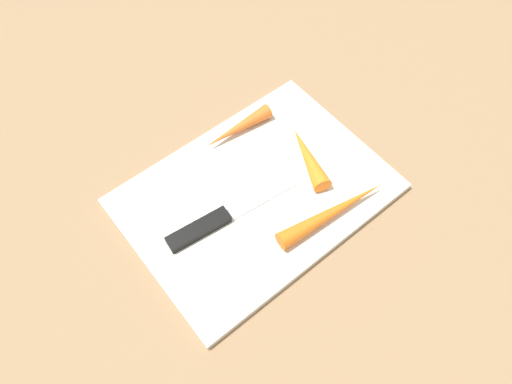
{
  "coord_description": "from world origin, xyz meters",
  "views": [
    {
      "loc": [
        -0.22,
        -0.27,
        0.59
      ],
      "look_at": [
        0.0,
        0.0,
        0.01
      ],
      "focal_mm": 33.39,
      "sensor_mm": 36.0,
      "label": 1
    }
  ],
  "objects_px": {
    "carrot_longest": "(334,212)",
    "carrot_medium": "(238,128)",
    "cutting_board": "(256,194)",
    "carrot_shortest": "(308,157)",
    "knife": "(208,226)"
  },
  "relations": [
    {
      "from": "knife",
      "to": "carrot_shortest",
      "type": "height_order",
      "value": "carrot_shortest"
    },
    {
      "from": "knife",
      "to": "carrot_shortest",
      "type": "xyz_separation_m",
      "value": [
        0.18,
        -0.0,
        0.01
      ]
    },
    {
      "from": "cutting_board",
      "to": "carrot_longest",
      "type": "height_order",
      "value": "carrot_longest"
    },
    {
      "from": "cutting_board",
      "to": "carrot_longest",
      "type": "relative_size",
      "value": 2.09
    },
    {
      "from": "knife",
      "to": "carrot_longest",
      "type": "relative_size",
      "value": 1.16
    },
    {
      "from": "cutting_board",
      "to": "carrot_shortest",
      "type": "distance_m",
      "value": 0.09
    },
    {
      "from": "carrot_longest",
      "to": "carrot_medium",
      "type": "xyz_separation_m",
      "value": [
        -0.01,
        0.19,
        -0.0
      ]
    },
    {
      "from": "cutting_board",
      "to": "carrot_medium",
      "type": "height_order",
      "value": "carrot_medium"
    },
    {
      "from": "cutting_board",
      "to": "carrot_medium",
      "type": "xyz_separation_m",
      "value": [
        0.04,
        0.1,
        0.02
      ]
    },
    {
      "from": "carrot_longest",
      "to": "carrot_medium",
      "type": "bearing_deg",
      "value": 101.14
    },
    {
      "from": "cutting_board",
      "to": "carrot_shortest",
      "type": "bearing_deg",
      "value": -4.56
    },
    {
      "from": "knife",
      "to": "carrot_shortest",
      "type": "distance_m",
      "value": 0.18
    },
    {
      "from": "carrot_longest",
      "to": "carrot_shortest",
      "type": "distance_m",
      "value": 0.09
    },
    {
      "from": "carrot_longest",
      "to": "carrot_medium",
      "type": "height_order",
      "value": "carrot_longest"
    },
    {
      "from": "carrot_shortest",
      "to": "carrot_medium",
      "type": "bearing_deg",
      "value": 42.79
    }
  ]
}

